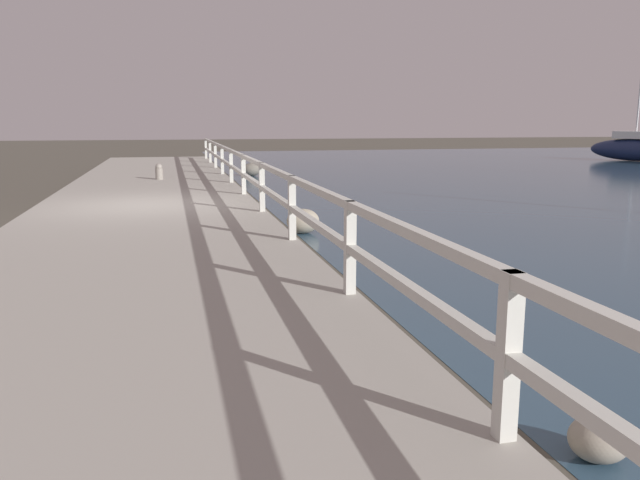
% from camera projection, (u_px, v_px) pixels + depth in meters
% --- Properties ---
extents(ground_plane, '(120.00, 120.00, 0.00)m').
position_uv_depth(ground_plane, '(149.00, 221.00, 12.75)').
color(ground_plane, '#4C473D').
extents(dock_walkway, '(4.45, 36.00, 0.33)m').
position_uv_depth(dock_walkway, '(149.00, 213.00, 12.72)').
color(dock_walkway, '#9E998E').
rests_on(dock_walkway, ground).
extents(railing, '(0.10, 32.50, 0.92)m').
position_uv_depth(railing, '(252.00, 172.00, 13.06)').
color(railing, beige).
rests_on(railing, dock_walkway).
extents(boulder_water_edge, '(0.66, 0.59, 0.49)m').
position_uv_depth(boulder_water_edge, '(251.00, 170.00, 23.19)').
color(boulder_water_edge, '#666056').
rests_on(boulder_water_edge, ground).
extents(boulder_far_strip, '(0.60, 0.54, 0.45)m').
position_uv_depth(boulder_far_strip, '(303.00, 221.00, 11.29)').
color(boulder_far_strip, gray).
rests_on(boulder_far_strip, ground).
extents(boulder_near_dock, '(0.37, 0.33, 0.28)m').
position_uv_depth(boulder_near_dock, '(599.00, 439.00, 3.71)').
color(boulder_near_dock, gray).
rests_on(boulder_near_dock, ground).
extents(mooring_bollard, '(0.22, 0.22, 0.46)m').
position_uv_depth(mooring_bollard, '(159.00, 172.00, 18.25)').
color(mooring_bollard, gray).
rests_on(mooring_bollard, dock_walkway).
extents(sailboat_navy, '(2.81, 4.92, 6.52)m').
position_uv_depth(sailboat_navy, '(635.00, 148.00, 32.03)').
color(sailboat_navy, '#192347').
rests_on(sailboat_navy, water_surface).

